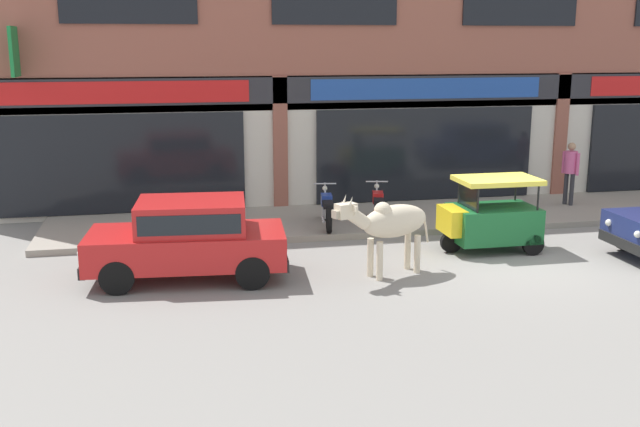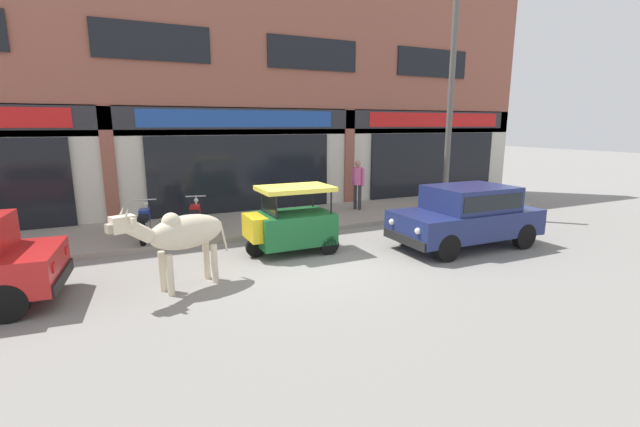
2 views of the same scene
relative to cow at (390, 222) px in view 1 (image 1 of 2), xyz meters
name	(u,v)px [view 1 (image 1 of 2)]	position (x,y,z in m)	size (l,w,h in m)	color
ground_plane	(515,260)	(2.72, 0.41, -1.01)	(90.00, 90.00, 0.00)	gray
sidewalk	(445,215)	(2.72, 4.18, -0.94)	(19.00, 3.15, 0.14)	gray
shop_building	(425,49)	(2.71, 6.01, 3.04)	(23.00, 1.40, 8.53)	#8E5142
cow	(390,222)	(0.00, 0.00, 0.00)	(2.05, 1.05, 1.61)	beige
car_1	(189,236)	(-3.61, 0.54, -0.19)	(3.72, 1.90, 1.46)	black
auto_rickshaw	(490,219)	(2.51, 1.22, -0.35)	(1.99, 1.16, 1.52)	black
motorcycle_0	(327,209)	(-0.43, 3.42, -0.48)	(0.58, 1.81, 0.88)	black
motorcycle_1	(378,207)	(0.77, 3.44, -0.48)	(0.67, 1.79, 0.88)	black
pedestrian	(570,167)	(6.11, 4.37, 0.12)	(0.32, 0.46, 1.60)	#2D2D33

